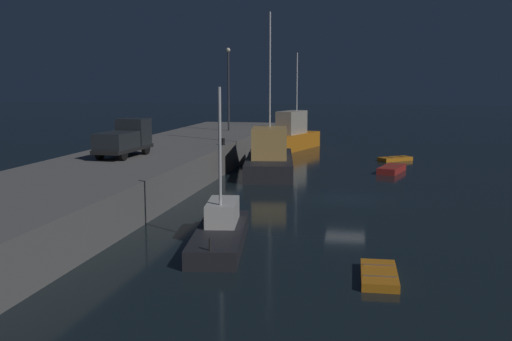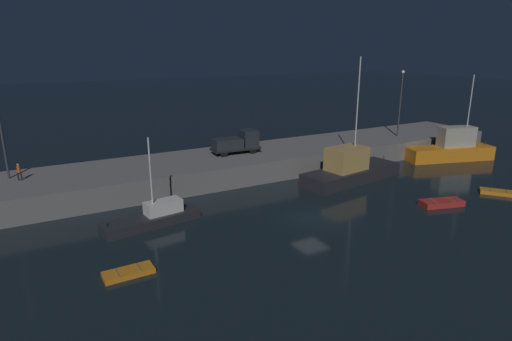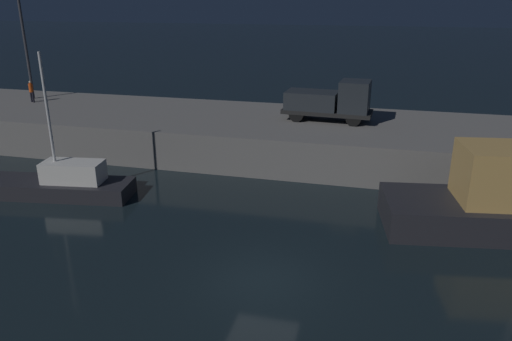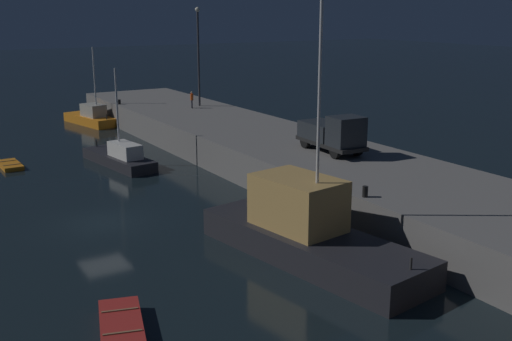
# 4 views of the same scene
# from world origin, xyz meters

# --- Properties ---
(ground_plane) EXTENTS (320.00, 320.00, 0.00)m
(ground_plane) POSITION_xyz_m (0.00, 0.00, 0.00)
(ground_plane) COLOR black
(pier_quay) EXTENTS (73.06, 9.50, 2.26)m
(pier_quay) POSITION_xyz_m (0.00, 14.73, 1.13)
(pier_quay) COLOR slate
(pier_quay) RESTS_ON ground
(fishing_trawler_red) EXTENTS (8.07, 3.23, 7.15)m
(fishing_trawler_red) POSITION_xyz_m (-11.80, 5.16, 0.64)
(fishing_trawler_red) COLOR #232328
(fishing_trawler_red) RESTS_ON ground
(lamp_post_west) EXTENTS (0.44, 0.44, 9.16)m
(lamp_post_west) POSITION_xyz_m (-21.83, 16.64, 7.53)
(lamp_post_west) COLOR #38383D
(lamp_post_west) RESTS_ON pier_quay
(utility_truck) EXTENTS (5.53, 2.32, 2.54)m
(utility_truck) POSITION_xyz_m (0.66, 15.12, 3.49)
(utility_truck) COLOR black
(utility_truck) RESTS_ON pier_quay
(dockworker) EXTENTS (0.39, 0.38, 1.56)m
(dockworker) POSITION_xyz_m (-20.95, 15.42, 3.14)
(dockworker) COLOR black
(dockworker) RESTS_ON pier_quay
(bollard_west) EXTENTS (0.28, 0.28, 0.55)m
(bollard_west) POSITION_xyz_m (9.34, 10.38, 2.54)
(bollard_west) COLOR black
(bollard_west) RESTS_ON pier_quay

